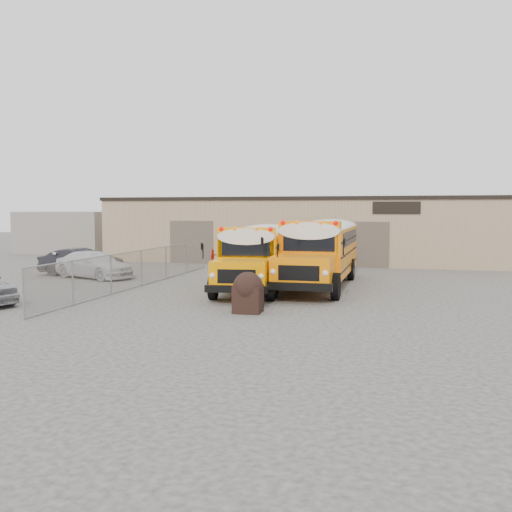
% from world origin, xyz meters
% --- Properties ---
extents(ground, '(120.00, 120.00, 0.00)m').
position_xyz_m(ground, '(0.00, 0.00, 0.00)').
color(ground, '#3A3735').
rests_on(ground, ground).
extents(warehouse, '(30.20, 10.20, 4.67)m').
position_xyz_m(warehouse, '(-0.00, 19.99, 2.37)').
color(warehouse, tan).
rests_on(warehouse, ground).
extents(chainlink_fence, '(0.07, 18.07, 1.81)m').
position_xyz_m(chainlink_fence, '(-6.00, 3.00, 0.90)').
color(chainlink_fence, gray).
rests_on(chainlink_fence, ground).
extents(distant_building_left, '(8.00, 6.00, 3.60)m').
position_xyz_m(distant_building_left, '(-22.00, 22.00, 1.80)').
color(distant_building_left, gray).
rests_on(distant_building_left, ground).
extents(school_bus_left, '(3.69, 10.63, 3.05)m').
position_xyz_m(school_bus_left, '(-1.14, 10.53, 1.76)').
color(school_bus_left, '#FF9600').
rests_on(school_bus_left, ground).
extents(school_bus_right, '(3.00, 11.34, 3.32)m').
position_xyz_m(school_bus_right, '(2.46, 12.57, 1.92)').
color(school_bus_right, orange).
rests_on(school_bus_right, ground).
extents(tarp_bundle, '(1.11, 1.11, 1.51)m').
position_xyz_m(tarp_bundle, '(1.06, -2.68, 0.77)').
color(tarp_bundle, black).
rests_on(tarp_bundle, ground).
extents(car_white, '(5.43, 3.59, 1.46)m').
position_xyz_m(car_white, '(-10.09, 5.50, 0.73)').
color(car_white, silver).
rests_on(car_white, ground).
extents(car_dark, '(4.84, 2.16, 1.54)m').
position_xyz_m(car_dark, '(-11.48, 6.50, 0.77)').
color(car_dark, black).
rests_on(car_dark, ground).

